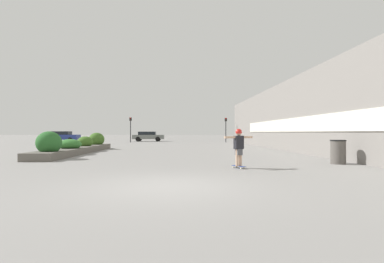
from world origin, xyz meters
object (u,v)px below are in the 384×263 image
Objects in this scene: trash_bin at (338,152)px; car_leftmost at (62,136)px; skateboard at (239,166)px; car_center_right at (293,136)px; skateboarder at (239,143)px; traffic_light_right at (226,126)px; traffic_light_left at (131,125)px; car_center_left at (148,136)px.

car_leftmost is at bearing 127.37° from trash_bin.
skateboard is 0.17× the size of car_center_right.
skateboarder is 37.35m from car_leftmost.
traffic_light_right is at bearing 91.19° from trash_bin.
skateboarder is 0.36× the size of car_center_right.
traffic_light_left is (-8.79, 29.17, 1.35)m from skateboarder.
car_center_right is 1.16× the size of traffic_light_left.
skateboarder is 0.31× the size of car_leftmost.
car_center_right is (21.60, -1.02, -0.04)m from car_center_left.
skateboarder is 0.42× the size of traffic_light_left.
skateboard is 35.83m from car_center_right.
skateboarder is at bearing -73.24° from traffic_light_left.
skateboarder is 30.50m from traffic_light_left.
traffic_light_right is at bearing -69.88° from car_center_right.
car_center_right reaches higher than trash_bin.
car_leftmost is (-23.53, 30.82, 0.27)m from trash_bin.
car_leftmost is 1.18× the size of car_center_right.
skateboard is at bearing 0.00° from skateboarder.
trash_bin is 34.30m from car_center_left.
trash_bin is 0.23× the size of car_leftmost.
skateboarder reaches higher than car_leftmost.
car_leftmost is 1.39× the size of traffic_light_right.
skateboarder reaches higher than car_center_left.
skateboarder is 0.43× the size of traffic_light_right.
car_center_right is 1.18× the size of traffic_light_right.
car_leftmost is 12.15m from car_center_left.
skateboard is 30.55m from traffic_light_left.
traffic_light_right is at bearing 81.49° from car_leftmost.
car_center_left reaches higher than car_center_right.
trash_bin is 0.31× the size of traffic_light_left.
traffic_light_right is at bearing 54.83° from skateboarder.
skateboard is 0.48× the size of skateboarder.
car_leftmost is at bearing 163.52° from traffic_light_left.
trash_bin reaches higher than skateboard.
skateboarder is 29.05m from traffic_light_right.
traffic_light_right reaches higher than car_leftmost.
traffic_light_left is at bearing -22.69° from car_center_left.
car_center_right reaches higher than skateboard.
trash_bin is (4.58, 1.37, 0.45)m from skateboard.
car_leftmost is 23.26m from traffic_light_right.
car_center_left is 1.38× the size of traffic_light_left.
car_center_left is 5.11m from traffic_light_left.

